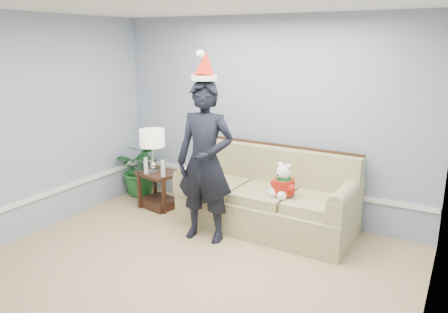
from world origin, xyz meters
TOP-DOWN VIEW (x-y plane):
  - room_shell at (0.00, 0.00)m, footprint 4.54×5.04m
  - wainscot_trim at (-1.18, 1.18)m, footprint 4.49×4.99m
  - sofa at (0.26, 2.04)m, footprint 2.24×1.01m
  - side_table at (-1.41, 1.91)m, footprint 0.63×0.57m
  - table_lamp at (-1.46, 1.86)m, footprint 0.35×0.35m
  - candle_pair at (-1.36, 1.76)m, footprint 0.36×0.06m
  - houseplant at (-1.98, 2.21)m, footprint 0.90×0.82m
  - man at (-0.27, 1.36)m, footprint 0.77×0.56m
  - santa_hat at (-0.27, 1.38)m, footprint 0.35×0.39m
  - teddy_bear at (0.55, 1.81)m, footprint 0.33×0.33m

SIDE VIEW (x-z plane):
  - side_table at x=-1.41m, z-range -0.06..0.47m
  - sofa at x=0.26m, z-range -0.15..0.89m
  - houseplant at x=-1.98m, z-range 0.00..0.84m
  - wainscot_trim at x=-1.18m, z-range 0.42..0.48m
  - candle_pair at x=-1.36m, z-range 0.52..0.76m
  - teddy_bear at x=0.55m, z-range 0.48..0.91m
  - man at x=-0.27m, z-range 0.00..1.94m
  - table_lamp at x=-1.46m, z-range 0.70..1.33m
  - room_shell at x=0.00m, z-range -0.02..2.72m
  - santa_hat at x=-0.27m, z-range 1.91..2.25m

